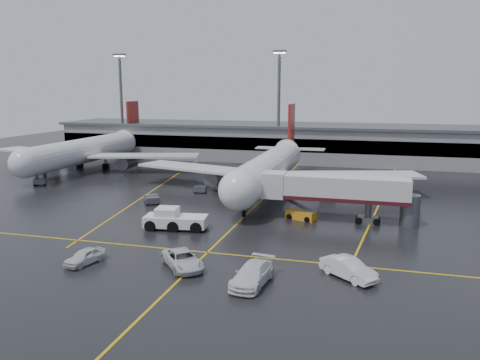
# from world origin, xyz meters

# --- Properties ---
(ground) EXTENTS (220.00, 220.00, 0.00)m
(ground) POSITION_xyz_m (0.00, 0.00, 0.00)
(ground) COLOR black
(ground) RESTS_ON ground
(apron_line_centre) EXTENTS (0.25, 90.00, 0.02)m
(apron_line_centre) POSITION_xyz_m (0.00, 0.00, 0.01)
(apron_line_centre) COLOR gold
(apron_line_centre) RESTS_ON ground
(apron_line_stop) EXTENTS (60.00, 0.25, 0.02)m
(apron_line_stop) POSITION_xyz_m (0.00, -22.00, 0.01)
(apron_line_stop) COLOR gold
(apron_line_stop) RESTS_ON ground
(apron_line_left) EXTENTS (9.99, 69.35, 0.02)m
(apron_line_left) POSITION_xyz_m (-20.00, 10.00, 0.01)
(apron_line_left) COLOR gold
(apron_line_left) RESTS_ON ground
(apron_line_right) EXTENTS (7.57, 69.64, 0.02)m
(apron_line_right) POSITION_xyz_m (18.00, 10.00, 0.01)
(apron_line_right) COLOR gold
(apron_line_right) RESTS_ON ground
(terminal) EXTENTS (122.00, 19.00, 8.60)m
(terminal) POSITION_xyz_m (0.00, 47.93, 4.32)
(terminal) COLOR gray
(terminal) RESTS_ON ground
(light_mast_left) EXTENTS (3.00, 1.20, 25.45)m
(light_mast_left) POSITION_xyz_m (-45.00, 42.00, 14.47)
(light_mast_left) COLOR #595B60
(light_mast_left) RESTS_ON ground
(light_mast_mid) EXTENTS (3.00, 1.20, 25.45)m
(light_mast_mid) POSITION_xyz_m (-5.00, 42.00, 14.47)
(light_mast_mid) COLOR #595B60
(light_mast_mid) RESTS_ON ground
(main_airliner) EXTENTS (48.80, 45.60, 14.10)m
(main_airliner) POSITION_xyz_m (0.00, 9.70, 4.21)
(main_airliner) COLOR silver
(main_airliner) RESTS_ON ground
(second_airliner) EXTENTS (48.80, 45.60, 14.10)m
(second_airliner) POSITION_xyz_m (-42.00, 21.70, 4.21)
(second_airliner) COLOR silver
(second_airliner) RESTS_ON ground
(jet_bridge) EXTENTS (19.90, 3.40, 6.05)m
(jet_bridge) POSITION_xyz_m (11.87, -6.00, 3.93)
(jet_bridge) COLOR silver
(jet_bridge) RESTS_ON ground
(pushback_tractor) EXTENTS (7.93, 4.18, 2.71)m
(pushback_tractor) POSITION_xyz_m (-6.83, -14.75, 1.08)
(pushback_tractor) COLOR white
(pushback_tractor) RESTS_ON ground
(belt_loader) EXTENTS (4.22, 2.87, 2.46)m
(belt_loader) POSITION_xyz_m (7.52, -6.32, 0.61)
(belt_loader) COLOR orange
(belt_loader) RESTS_ON ground
(service_van_a) EXTENTS (5.95, 6.25, 1.64)m
(service_van_a) POSITION_xyz_m (-0.81, -26.80, 0.82)
(service_van_a) COLOR silver
(service_van_a) RESTS_ON ground
(service_van_b) EXTENTS (3.26, 6.57, 1.83)m
(service_van_b) POSITION_xyz_m (6.56, -28.84, 0.92)
(service_van_b) COLOR white
(service_van_b) RESTS_ON ground
(service_van_c) EXTENTS (5.56, 5.04, 1.84)m
(service_van_c) POSITION_xyz_m (14.56, -25.15, 0.92)
(service_van_c) COLOR white
(service_van_c) RESTS_ON ground
(service_van_d) EXTENTS (2.76, 4.70, 1.50)m
(service_van_d) POSITION_xyz_m (-10.45, -28.29, 0.75)
(service_van_d) COLOR silver
(service_van_d) RESTS_ON ground
(baggage_cart_a) EXTENTS (2.38, 2.16, 1.12)m
(baggage_cart_a) POSITION_xyz_m (-14.96, -3.92, 0.63)
(baggage_cart_a) COLOR #595B60
(baggage_cart_a) RESTS_ON ground
(baggage_cart_b) EXTENTS (2.38, 2.22, 1.12)m
(baggage_cart_b) POSITION_xyz_m (-15.89, -2.41, 0.63)
(baggage_cart_b) COLOR #595B60
(baggage_cart_b) RESTS_ON ground
(baggage_cart_c) EXTENTS (2.18, 1.61, 1.12)m
(baggage_cart_c) POSITION_xyz_m (-10.98, 5.71, 0.63)
(baggage_cart_c) COLOR #595B60
(baggage_cart_c) RESTS_ON ground
(baggage_cart_d) EXTENTS (2.17, 1.57, 1.12)m
(baggage_cart_d) POSITION_xyz_m (-45.05, 9.77, 0.63)
(baggage_cart_d) COLOR #595B60
(baggage_cart_d) RESTS_ON ground
(baggage_cart_e) EXTENTS (2.34, 1.95, 1.12)m
(baggage_cart_e) POSITION_xyz_m (-40.92, 4.35, 0.63)
(baggage_cart_e) COLOR #595B60
(baggage_cart_e) RESTS_ON ground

